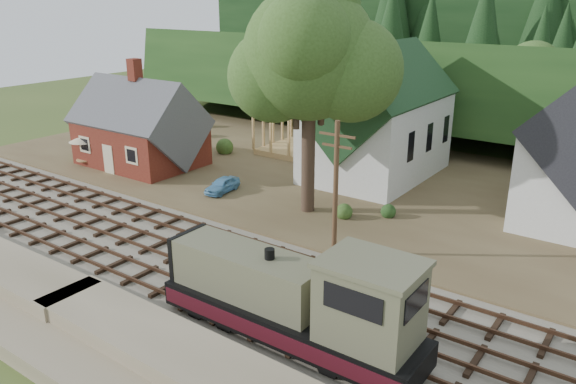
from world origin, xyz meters
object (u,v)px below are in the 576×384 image
Objects in this scene: car_blue at (222,185)px; patio_set at (83,140)px; locomotive at (298,302)px; car_green at (85,150)px.

patio_set reaches higher than car_blue.
patio_set is (-29.85, 10.84, 0.41)m from locomotive.
patio_set is (-14.42, -1.59, 1.68)m from car_blue.
patio_set is at bearing 160.04° from locomotive.
patio_set is at bearing -179.78° from car_blue.
patio_set reaches higher than car_green.
car_blue is at bearing 141.14° from locomotive.
locomotive is at bearing -93.99° from car_green.
car_blue is 1.24× the size of patio_set.
car_green is 3.27m from patio_set.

